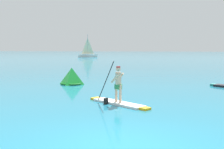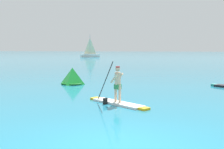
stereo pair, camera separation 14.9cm
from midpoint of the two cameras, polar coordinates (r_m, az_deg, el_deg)
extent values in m
plane|color=teal|center=(7.07, 1.72, -14.62)|extent=(440.00, 440.00, 0.00)
cube|color=white|center=(12.14, 1.56, -5.90)|extent=(2.62, 1.97, 0.09)
cube|color=yellow|center=(13.26, -3.01, -4.94)|extent=(0.52, 0.55, 0.09)
cube|color=yellow|center=(11.12, 7.03, -6.99)|extent=(0.49, 0.50, 0.09)
cylinder|color=beige|center=(12.17, 1.11, -3.82)|extent=(0.11, 0.11, 0.77)
cylinder|color=beige|center=(11.98, 1.96, -3.96)|extent=(0.11, 0.11, 0.77)
cube|color=#338C4C|center=(12.03, 1.53, -2.51)|extent=(0.34, 0.32, 0.22)
cylinder|color=beige|center=(11.99, 1.54, -0.80)|extent=(0.26, 0.26, 0.54)
sphere|color=beige|center=(11.95, 1.54, 1.13)|extent=(0.21, 0.21, 0.21)
cylinder|color=red|center=(11.94, 1.54, 1.58)|extent=(0.18, 0.18, 0.06)
cylinder|color=beige|center=(11.92, 0.84, -0.77)|extent=(0.43, 0.33, 0.49)
cylinder|color=beige|center=(12.12, 1.89, -0.66)|extent=(0.43, 0.33, 0.49)
cylinder|color=black|center=(11.98, -1.05, -1.36)|extent=(0.90, 0.62, 1.79)
cube|color=black|center=(12.12, -1.04, -5.60)|extent=(0.17, 0.21, 0.32)
cube|color=teal|center=(19.16, 20.55, -2.02)|extent=(0.47, 0.49, 0.13)
pyramid|color=green|center=(18.95, -7.92, -0.30)|extent=(1.32, 1.32, 1.13)
torus|color=#167226|center=(19.01, -7.90, -1.81)|extent=(1.54, 1.54, 0.12)
cube|color=white|center=(79.25, -4.47, 3.91)|extent=(4.89, 4.74, 0.85)
cylinder|color=#B2B2B7|center=(79.23, -4.49, 6.20)|extent=(0.12, 0.12, 5.50)
pyramid|color=beige|center=(79.22, -4.49, 5.92)|extent=(2.22, 1.17, 4.50)
camera|label=1|loc=(0.07, -89.71, 0.03)|focal=44.39mm
camera|label=2|loc=(0.07, 90.29, -0.03)|focal=44.39mm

